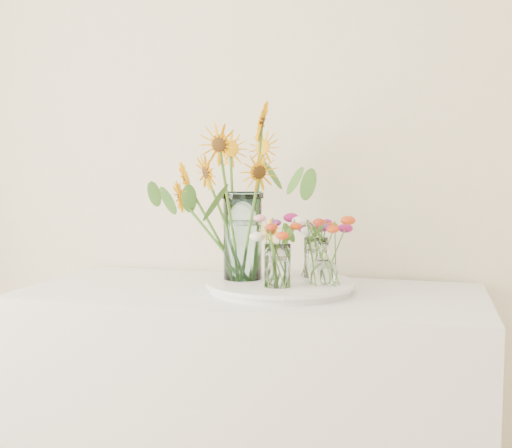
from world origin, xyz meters
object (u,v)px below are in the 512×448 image
Objects in this scene: counter at (251,431)px; small_vase_c at (316,258)px; small_vase_b at (323,264)px; mason_jar at (243,236)px; tray at (280,287)px; small_vase_a at (278,266)px.

small_vase_c is at bearing 31.85° from counter.
mason_jar is at bearing 175.90° from small_vase_b.
mason_jar is (-0.12, 0.01, 0.15)m from tray.
mason_jar is at bearing 174.11° from tray.
small_vase_b reaches higher than counter.
small_vase_a is (0.13, -0.10, -0.07)m from mason_jar.
small_vase_b is at bearing -2.41° from tray.
counter is at bearing -33.25° from mason_jar.
mason_jar is 0.24m from small_vase_c.
tray is 3.27× the size of small_vase_a.
counter is 10.63× the size of small_vase_c.
small_vase_a and small_vase_b have the same top height.
mason_jar is at bearing 143.66° from small_vase_a.
small_vase_b is (0.22, 0.00, 0.54)m from counter.
tray is 3.27× the size of small_vase_c.
counter is at bearing -148.15° from small_vase_c.
counter is at bearing -174.15° from tray.
tray is 0.16m from small_vase_c.
small_vase_b is (0.12, 0.08, -0.00)m from small_vase_a.
small_vase_b is at bearing -69.73° from small_vase_c.
tray is 0.15m from small_vase_b.
tray is at bearing -131.50° from small_vase_c.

